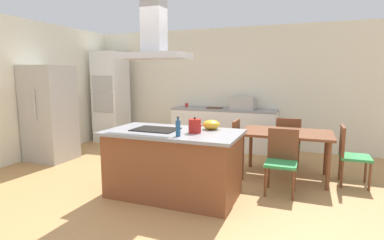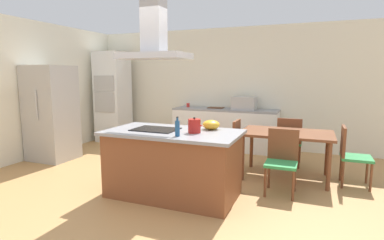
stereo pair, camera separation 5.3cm
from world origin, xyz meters
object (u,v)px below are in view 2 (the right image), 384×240
dining_table (287,137)px  range_hood (154,40)px  cutting_board (216,108)px  chair_at_right_end (350,152)px  chair_facing_back_wall (289,139)px  countertop_microwave (244,103)px  chair_facing_island (282,157)px  olive_oil_bottle (177,128)px  refrigerator (51,113)px  coffee_mug_red (188,105)px  wall_oven_stack (113,97)px  cooktop (156,129)px  mixing_bowl (211,125)px  chair_at_left_end (230,142)px  tea_kettle (194,126)px

dining_table → range_hood: 2.54m
cutting_board → chair_at_right_end: cutting_board is taller
chair_facing_back_wall → countertop_microwave: bearing=139.3°
chair_facing_island → chair_at_right_end: same height
olive_oil_bottle → range_hood: 1.23m
cutting_board → chair_facing_island: bearing=-53.4°
refrigerator → chair_at_right_end: 5.30m
coffee_mug_red → wall_oven_stack: 1.93m
cooktop → cutting_board: size_ratio=1.76×
dining_table → chair_facing_back_wall: (0.00, 0.67, -0.16)m
mixing_bowl → chair_at_left_end: mixing_bowl is taller
tea_kettle → chair_at_left_end: (0.13, 1.35, -0.48)m
wall_oven_stack → refrigerator: bearing=-92.5°
range_hood → cooktop: bearing=0.0°
chair_facing_island → chair_at_left_end: 1.13m
dining_table → countertop_microwave: bearing=123.5°
refrigerator → chair_at_left_end: (3.43, 0.54, -0.40)m
cutting_board → chair_at_left_end: (0.76, -1.60, -0.40)m
wall_oven_stack → refrigerator: 1.87m
tea_kettle → dining_table: tea_kettle is taller
mixing_bowl → cutting_board: 2.74m
chair_facing_back_wall → range_hood: 3.03m
cooktop → cutting_board: bearing=91.1°
coffee_mug_red → wall_oven_stack: wall_oven_stack is taller
tea_kettle → dining_table: (1.05, 1.35, -0.32)m
cooktop → coffee_mug_red: size_ratio=6.67×
mixing_bowl → range_hood: size_ratio=0.26×
cooktop → chair_facing_back_wall: (1.62, 2.00, -0.40)m
chair_facing_island → range_hood: size_ratio=0.99×
refrigerator → chair_facing_back_wall: refrigerator is taller
countertop_microwave → cutting_board: bearing=175.6°
coffee_mug_red → cutting_board: size_ratio=0.26×
olive_oil_bottle → refrigerator: bearing=161.1°
countertop_microwave → mixing_bowl: bearing=-87.7°
tea_kettle → olive_oil_bottle: olive_oil_bottle is taller
coffee_mug_red → chair_facing_island: (2.36, -2.26, -0.44)m
cooktop → cutting_board: (-0.05, 2.93, 0.00)m
chair_at_right_end → dining_table: bearing=180.0°
tea_kettle → olive_oil_bottle: (-0.11, -0.29, 0.01)m
refrigerator → olive_oil_bottle: bearing=-18.9°
tea_kettle → wall_oven_stack: bearing=140.4°
olive_oil_bottle → refrigerator: (-3.19, 1.09, -0.09)m
chair_at_right_end → chair_at_left_end: size_ratio=1.00×
chair_at_right_end → mixing_bowl: bearing=-150.6°
refrigerator → coffee_mug_red: bearing=47.2°
coffee_mug_red → dining_table: size_ratio=0.06×
chair_at_right_end → chair_at_left_end: same height
tea_kettle → chair_at_right_end: bearing=34.5°
mixing_bowl → wall_oven_stack: 4.08m
wall_oven_stack → chair_facing_back_wall: 4.35m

